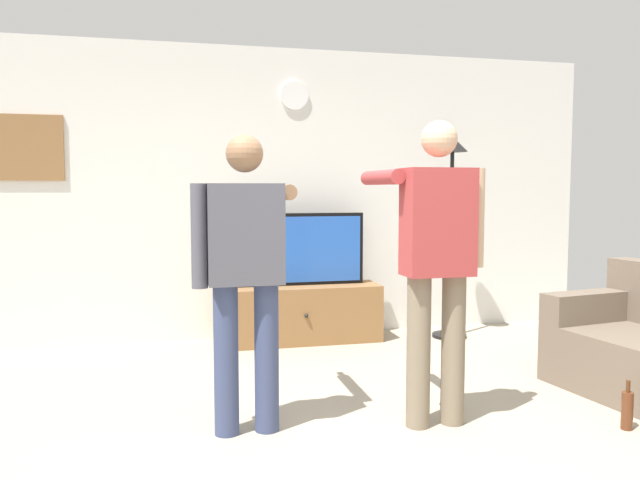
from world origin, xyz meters
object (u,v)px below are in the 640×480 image
(wall_clock, at_px, (294,95))
(framed_picture, at_px, (25,148))
(person_standing_nearer_couch, at_px, (436,255))
(beverage_bottle, at_px, (627,410))
(floor_lamp, at_px, (452,195))
(person_standing_nearer_lamp, at_px, (245,265))
(tv_stand, at_px, (301,314))
(television, at_px, (300,249))

(wall_clock, bearing_deg, framed_picture, 179.88)
(person_standing_nearer_couch, distance_m, beverage_bottle, 1.43)
(floor_lamp, bearing_deg, person_standing_nearer_lamp, -139.19)
(tv_stand, relative_size, framed_picture, 2.33)
(television, xyz_separation_m, wall_clock, (0.00, 0.24, 1.42))
(floor_lamp, relative_size, person_standing_nearer_lamp, 1.11)
(television, height_order, person_standing_nearer_lamp, person_standing_nearer_lamp)
(framed_picture, relative_size, beverage_bottle, 2.12)
(television, bearing_deg, beverage_bottle, -60.85)
(tv_stand, height_order, person_standing_nearer_couch, person_standing_nearer_couch)
(framed_picture, height_order, beverage_bottle, framed_picture)
(person_standing_nearer_couch, bearing_deg, television, 99.28)
(beverage_bottle, bearing_deg, floor_lamp, 90.45)
(television, height_order, floor_lamp, floor_lamp)
(floor_lamp, bearing_deg, tv_stand, 173.60)
(television, distance_m, beverage_bottle, 3.00)
(framed_picture, bearing_deg, person_standing_nearer_couch, -42.20)
(framed_picture, distance_m, floor_lamp, 3.78)
(person_standing_nearer_lamp, bearing_deg, framed_picture, 124.88)
(person_standing_nearer_lamp, height_order, person_standing_nearer_couch, person_standing_nearer_couch)
(framed_picture, xyz_separation_m, beverage_bottle, (3.75, -2.79, -1.63))
(floor_lamp, bearing_deg, framed_picture, 173.10)
(person_standing_nearer_couch, height_order, beverage_bottle, person_standing_nearer_couch)
(television, bearing_deg, wall_clock, 90.00)
(television, bearing_deg, framed_picture, 173.93)
(person_standing_nearer_lamp, bearing_deg, beverage_bottle, -12.85)
(tv_stand, bearing_deg, television, 90.00)
(television, distance_m, wall_clock, 1.44)
(television, bearing_deg, person_standing_nearer_lamp, -109.83)
(television, height_order, person_standing_nearer_couch, person_standing_nearer_couch)
(framed_picture, relative_size, person_standing_nearer_lamp, 0.36)
(television, distance_m, framed_picture, 2.52)
(floor_lamp, bearing_deg, wall_clock, 162.27)
(television, bearing_deg, tv_stand, -90.00)
(wall_clock, relative_size, beverage_bottle, 0.91)
(person_standing_nearer_lamp, bearing_deg, wall_clock, 72.14)
(floor_lamp, distance_m, beverage_bottle, 2.64)
(tv_stand, xyz_separation_m, beverage_bottle, (1.42, -2.49, -0.14))
(television, height_order, beverage_bottle, television)
(television, xyz_separation_m, person_standing_nearer_lamp, (-0.74, -2.05, 0.12))
(framed_picture, bearing_deg, television, -6.07)
(person_standing_nearer_lamp, bearing_deg, tv_stand, 69.75)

